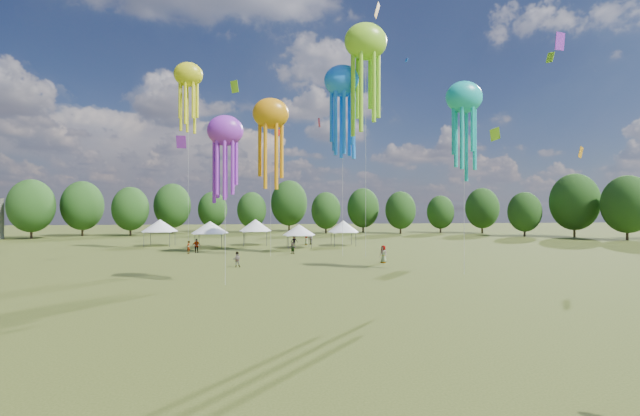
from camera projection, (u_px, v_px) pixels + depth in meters
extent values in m
imported|color=gray|center=(237.00, 259.00, 42.51)|extent=(0.77, 0.61, 1.57)
imported|color=gray|center=(306.00, 240.00, 68.84)|extent=(0.68, 0.85, 1.52)
imported|color=gray|center=(310.00, 239.00, 69.15)|extent=(0.95, 1.09, 1.92)
imported|color=gray|center=(294.00, 241.00, 65.56)|extent=(1.21, 0.76, 1.80)
imported|color=gray|center=(196.00, 246.00, 56.23)|extent=(1.19, 0.71, 1.89)
imported|color=gray|center=(293.00, 248.00, 54.95)|extent=(1.31, 1.34, 1.54)
imported|color=gray|center=(188.00, 247.00, 54.96)|extent=(0.53, 0.70, 1.71)
imported|color=gray|center=(383.00, 254.00, 45.94)|extent=(1.02, 1.11, 1.91)
cylinder|color=#47474C|center=(144.00, 240.00, 64.30)|extent=(0.08, 0.08, 2.23)
cylinder|color=#47474C|center=(151.00, 238.00, 68.11)|extent=(0.08, 0.08, 2.23)
cylinder|color=#47474C|center=(170.00, 240.00, 64.79)|extent=(0.08, 0.08, 2.23)
cylinder|color=#47474C|center=(175.00, 238.00, 68.60)|extent=(0.08, 0.08, 2.23)
cube|color=white|center=(160.00, 232.00, 66.45)|extent=(4.24, 4.24, 0.10)
cone|color=white|center=(160.00, 225.00, 66.45)|extent=(5.51, 5.51, 1.91)
cylinder|color=#47474C|center=(195.00, 242.00, 61.58)|extent=(0.08, 0.08, 2.12)
cylinder|color=#47474C|center=(199.00, 240.00, 65.40)|extent=(0.08, 0.08, 2.12)
cylinder|color=#47474C|center=(222.00, 242.00, 62.07)|extent=(0.08, 0.08, 2.12)
cylinder|color=#47474C|center=(224.00, 240.00, 65.89)|extent=(0.08, 0.08, 2.12)
cube|color=white|center=(210.00, 233.00, 63.73)|extent=(4.25, 4.25, 0.10)
cone|color=white|center=(210.00, 227.00, 63.74)|extent=(5.53, 5.53, 1.82)
cylinder|color=#47474C|center=(244.00, 239.00, 65.88)|extent=(0.08, 0.08, 2.23)
cylinder|color=#47474C|center=(245.00, 238.00, 69.45)|extent=(0.08, 0.08, 2.23)
cylinder|color=#47474C|center=(267.00, 239.00, 66.34)|extent=(0.08, 0.08, 2.23)
cylinder|color=#47474C|center=(267.00, 237.00, 69.91)|extent=(0.08, 0.08, 2.23)
cube|color=white|center=(255.00, 231.00, 67.89)|extent=(4.00, 4.00, 0.10)
cone|color=white|center=(255.00, 225.00, 67.89)|extent=(5.20, 5.20, 1.91)
cylinder|color=#47474C|center=(288.00, 243.00, 61.19)|extent=(0.08, 0.08, 1.88)
cylinder|color=#47474C|center=(287.00, 241.00, 64.56)|extent=(0.08, 0.08, 1.88)
cylinder|color=#47474C|center=(311.00, 243.00, 61.62)|extent=(0.08, 0.08, 1.88)
cylinder|color=#47474C|center=(309.00, 241.00, 64.99)|extent=(0.08, 0.08, 1.88)
cube|color=white|center=(299.00, 235.00, 63.09)|extent=(3.80, 3.80, 0.10)
cone|color=white|center=(299.00, 230.00, 63.09)|extent=(4.94, 4.94, 1.61)
cylinder|color=#47474C|center=(335.00, 240.00, 64.93)|extent=(0.08, 0.08, 2.13)
cylinder|color=#47474C|center=(331.00, 239.00, 68.28)|extent=(0.08, 0.08, 2.13)
cylinder|color=#47474C|center=(356.00, 240.00, 65.36)|extent=(0.08, 0.08, 2.13)
cylinder|color=#47474C|center=(352.00, 238.00, 68.71)|extent=(0.08, 0.08, 2.13)
cube|color=white|center=(343.00, 232.00, 66.82)|extent=(3.78, 3.78, 0.10)
cone|color=white|center=(343.00, 226.00, 66.82)|extent=(4.91, 4.91, 1.82)
ellipsoid|color=orange|center=(271.00, 114.00, 52.24)|extent=(4.54, 3.18, 3.86)
cylinder|color=beige|center=(271.00, 185.00, 52.23)|extent=(0.03, 0.03, 17.87)
ellipsoid|color=#1C7AFD|center=(343.00, 81.00, 52.76)|extent=(4.74, 3.32, 4.03)
cylinder|color=beige|center=(343.00, 168.00, 52.74)|extent=(0.03, 0.03, 22.09)
ellipsoid|color=#16C2B9|center=(464.00, 97.00, 37.81)|extent=(3.38, 2.37, 2.87)
cylinder|color=beige|center=(464.00, 186.00, 37.80)|extent=(0.03, 0.03, 16.06)
ellipsoid|color=yellow|center=(188.00, 75.00, 57.46)|extent=(3.93, 2.75, 3.34)
cylinder|color=beige|center=(188.00, 163.00, 57.45)|extent=(0.03, 0.03, 24.43)
ellipsoid|color=purple|center=(225.00, 131.00, 32.64)|extent=(2.81, 1.97, 2.39)
cylinder|color=beige|center=(225.00, 208.00, 32.64)|extent=(0.03, 0.03, 12.06)
ellipsoid|color=#9CED27|center=(366.00, 42.00, 51.44)|extent=(5.32, 3.72, 4.52)
cylinder|color=beige|center=(366.00, 149.00, 51.42)|extent=(0.03, 0.03, 26.55)
cube|color=#9CED27|center=(235.00, 87.00, 66.13)|extent=(1.42, 1.18, 1.87)
cube|color=#1C7AFD|center=(406.00, 60.00, 75.19)|extent=(0.46, 0.65, 0.72)
cube|color=#E3426F|center=(319.00, 123.00, 55.67)|extent=(0.29, 1.04, 1.28)
cube|color=purple|center=(560.00, 41.00, 35.32)|extent=(1.09, 0.60, 1.51)
cube|color=#9CED27|center=(550.00, 57.00, 49.61)|extent=(0.47, 1.04, 1.34)
cube|color=purple|center=(181.00, 142.00, 75.58)|extent=(1.79, 0.81, 2.26)
cube|color=orange|center=(377.00, 10.00, 54.83)|extent=(1.06, 1.56, 1.78)
cube|color=#9CED27|center=(495.00, 134.00, 75.25)|extent=(2.48, 1.28, 2.52)
cube|color=#16C2B9|center=(360.00, 104.00, 80.92)|extent=(1.16, 1.32, 1.56)
cube|color=red|center=(277.00, 132.00, 63.99)|extent=(0.98, 0.36, 1.19)
cube|color=orange|center=(581.00, 152.00, 51.12)|extent=(1.14, 0.71, 1.45)
cylinder|color=#38281C|center=(31.00, 230.00, 82.60)|extent=(0.44, 0.44, 3.36)
ellipsoid|color=#214517|center=(31.00, 206.00, 82.61)|extent=(8.40, 8.40, 10.51)
cylinder|color=#38281C|center=(82.00, 228.00, 90.67)|extent=(0.44, 0.44, 3.41)
ellipsoid|color=#214517|center=(82.00, 206.00, 90.68)|extent=(8.53, 8.53, 10.66)
cylinder|color=#38281C|center=(130.00, 229.00, 91.48)|extent=(0.44, 0.44, 3.07)
ellipsoid|color=#214517|center=(130.00, 209.00, 91.49)|extent=(7.66, 7.66, 9.58)
cylinder|color=#38281C|center=(172.00, 226.00, 100.63)|extent=(0.44, 0.44, 3.43)
ellipsoid|color=#214517|center=(172.00, 206.00, 100.64)|extent=(8.58, 8.58, 10.73)
cylinder|color=#38281C|center=(213.00, 226.00, 107.32)|extent=(0.44, 0.44, 2.95)
ellipsoid|color=#214517|center=(213.00, 210.00, 107.32)|extent=(7.37, 7.37, 9.21)
cylinder|color=#38281C|center=(252.00, 227.00, 104.73)|extent=(0.44, 0.44, 2.89)
ellipsoid|color=#214517|center=(252.00, 210.00, 104.73)|extent=(7.23, 7.23, 9.04)
cylinder|color=#38281C|center=(289.00, 224.00, 110.34)|extent=(0.44, 0.44, 3.84)
ellipsoid|color=#214517|center=(289.00, 203.00, 110.35)|extent=(9.60, 9.60, 11.99)
cylinder|color=#38281C|center=(326.00, 227.00, 100.43)|extent=(0.44, 0.44, 2.84)
ellipsoid|color=#214517|center=(326.00, 210.00, 100.44)|extent=(7.11, 7.11, 8.89)
cylinder|color=#38281C|center=(363.00, 226.00, 104.24)|extent=(0.44, 0.44, 3.16)
ellipsoid|color=#214517|center=(363.00, 208.00, 104.25)|extent=(7.91, 7.91, 9.88)
cylinder|color=#38281C|center=(401.00, 228.00, 99.53)|extent=(0.44, 0.44, 2.88)
ellipsoid|color=#214517|center=(401.00, 210.00, 99.53)|extent=(7.21, 7.21, 9.01)
cylinder|color=#38281C|center=(440.00, 227.00, 102.84)|extent=(0.44, 0.44, 2.63)
ellipsoid|color=#214517|center=(440.00, 212.00, 102.85)|extent=(6.57, 6.57, 8.22)
cylinder|color=#38281C|center=(482.00, 227.00, 100.50)|extent=(0.44, 0.44, 3.13)
ellipsoid|color=#214517|center=(482.00, 208.00, 100.51)|extent=(7.81, 7.81, 9.77)
cylinder|color=#38281C|center=(525.00, 230.00, 89.08)|extent=(0.44, 0.44, 2.72)
ellipsoid|color=#214517|center=(525.00, 212.00, 89.08)|extent=(6.80, 6.80, 8.50)
cylinder|color=#38281C|center=(574.00, 228.00, 87.39)|extent=(0.44, 0.44, 3.81)
ellipsoid|color=#214517|center=(574.00, 202.00, 87.40)|extent=(9.52, 9.52, 11.90)
cylinder|color=#38281C|center=(627.00, 231.00, 78.80)|extent=(0.44, 0.44, 3.51)
ellipsoid|color=#214517|center=(627.00, 204.00, 78.81)|extent=(8.78, 8.78, 10.97)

